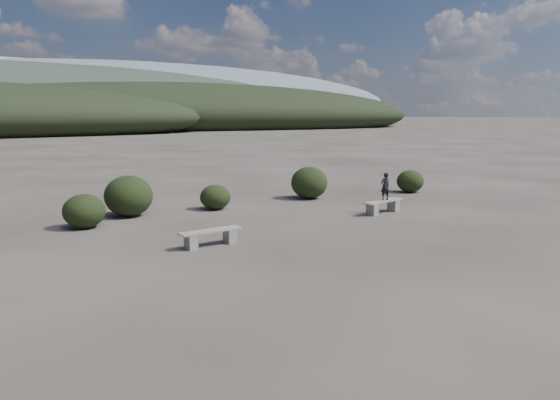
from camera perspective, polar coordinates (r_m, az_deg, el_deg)
ground at (r=10.74m, az=11.36°, el=-8.17°), size 1200.00×1200.00×0.00m
bench_left at (r=13.19m, az=-7.24°, el=-3.78°), size 1.63×0.56×0.40m
bench_right at (r=17.73m, az=10.72°, el=-0.56°), size 1.72×0.75×0.42m
seated_person at (r=17.70m, az=10.93°, el=1.40°), size 0.33×0.23×0.88m
shrub_a at (r=16.08m, az=-19.80°, el=-1.10°), size 1.16×1.16×0.95m
shrub_b at (r=17.50m, az=-15.55°, el=0.41°), size 1.48×1.48×1.27m
shrub_c at (r=18.26m, az=-6.77°, el=0.30°), size 1.03×1.03×0.82m
shrub_d at (r=20.50m, az=3.08°, el=1.82°), size 1.37×1.37×1.20m
shrub_e at (r=22.78m, az=13.45°, el=1.92°), size 1.08×1.08×0.90m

